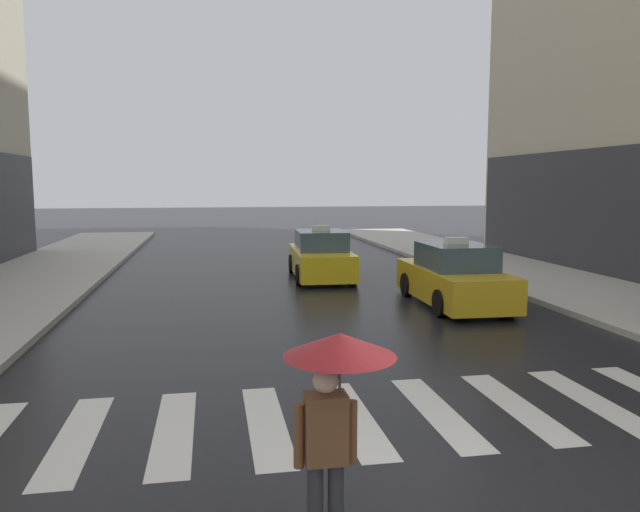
# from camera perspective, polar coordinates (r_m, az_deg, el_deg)

# --- Properties ---
(crosswalk_markings) EXTENTS (11.30, 2.80, 0.01)m
(crosswalk_markings) POSITION_cam_1_polar(r_m,az_deg,el_deg) (8.69, 7.23, -14.63)
(crosswalk_markings) COLOR silver
(crosswalk_markings) RESTS_ON ground
(taxi_lead) EXTENTS (2.00, 4.57, 1.80)m
(taxi_lead) POSITION_cam_1_polar(r_m,az_deg,el_deg) (16.28, 12.57, -2.01)
(taxi_lead) COLOR gold
(taxi_lead) RESTS_ON ground
(taxi_second) EXTENTS (2.09, 4.61, 1.80)m
(taxi_second) POSITION_cam_1_polar(r_m,az_deg,el_deg) (20.39, 0.07, -0.09)
(taxi_second) COLOR yellow
(taxi_second) RESTS_ON ground
(pedestrian_with_umbrella) EXTENTS (0.96, 0.96, 1.94)m
(pedestrian_with_umbrella) POSITION_cam_1_polar(r_m,az_deg,el_deg) (5.17, 1.39, -11.88)
(pedestrian_with_umbrella) COLOR #333338
(pedestrian_with_umbrella) RESTS_ON ground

